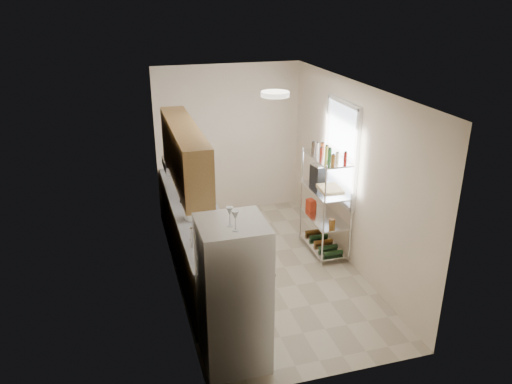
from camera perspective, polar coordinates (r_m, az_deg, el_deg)
room at (r=6.63m, az=1.24°, el=0.79°), size 2.52×4.42×2.62m
counter_run at (r=7.18m, az=-6.92°, el=-5.04°), size 0.63×3.51×0.90m
upper_cabinets at (r=6.33m, az=-8.18°, el=4.43°), size 0.33×2.20×0.72m
range_hood at (r=7.23m, az=-8.51°, el=3.14°), size 0.50×0.60×0.12m
window at (r=7.28m, az=9.70°, el=4.55°), size 0.06×1.00×1.46m
bakers_rack at (r=7.29m, az=8.10°, el=0.99°), size 0.45×0.90×1.73m
ceiling_dome at (r=6.00m, az=2.20°, el=11.14°), size 0.34×0.34×0.05m
refrigerator at (r=5.21m, az=-2.60°, el=-11.63°), size 0.67×0.67×1.63m
wine_glass_a at (r=4.61m, az=-2.39°, el=-3.31°), size 0.07×0.07×0.20m
wine_glass_b at (r=4.70m, az=-3.01°, el=-2.83°), size 0.07×0.07×0.19m
rice_cooker at (r=6.63m, az=-7.21°, el=-2.25°), size 0.23×0.23×0.19m
frying_pan_large at (r=7.20m, az=-7.63°, el=-0.86°), size 0.33×0.33×0.05m
frying_pan_small at (r=7.34m, az=-7.48°, el=-0.42°), size 0.23×0.23×0.04m
cutting_board at (r=7.34m, az=8.48°, el=0.41°), size 0.33×0.41×0.03m
espresso_machine at (r=7.56m, az=7.10°, el=2.15°), size 0.19×0.26×0.27m
storage_bag at (r=7.71m, az=6.29°, el=-1.46°), size 0.12×0.16×0.17m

